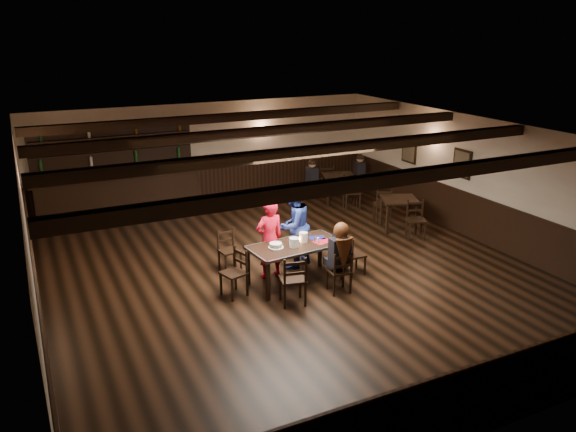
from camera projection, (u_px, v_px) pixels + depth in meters
name	position (u px, v px, depth m)	size (l,w,h in m)	color
ground	(294.00, 274.00, 10.80)	(10.00, 10.00, 0.00)	black
room_shell	(293.00, 186.00, 10.28)	(9.02, 10.02, 2.71)	beige
dining_table	(296.00, 248.00, 10.22)	(1.80, 1.03, 0.75)	black
chair_near_left	(294.00, 277.00, 9.40)	(0.49, 0.48, 0.90)	black
chair_near_right	(341.00, 269.00, 9.86)	(0.41, 0.39, 0.80)	black
chair_end_left	(237.00, 268.00, 9.81)	(0.47, 0.49, 0.85)	black
chair_end_right	(352.00, 252.00, 10.64)	(0.35, 0.37, 0.78)	black
chair_far_pushed	(228.00, 246.00, 10.87)	(0.41, 0.39, 0.80)	black
woman_pink	(270.00, 239.00, 10.44)	(0.56, 0.36, 1.52)	red
man_blue	(293.00, 226.00, 10.89)	(0.82, 0.64, 1.69)	navy
seated_person	(340.00, 247.00, 9.78)	(0.36, 0.54, 0.88)	black
cake	(276.00, 246.00, 10.04)	(0.28, 0.28, 0.09)	white
plate_stack_a	(294.00, 242.00, 10.07)	(0.18, 0.18, 0.17)	white
plate_stack_b	(303.00, 237.00, 10.30)	(0.15, 0.15, 0.18)	white
tea_light	(298.00, 241.00, 10.27)	(0.05, 0.05, 0.06)	#A5A8AD
salt_shaker	(318.00, 240.00, 10.28)	(0.04, 0.04, 0.09)	silver
pepper_shaker	(315.00, 239.00, 10.32)	(0.03, 0.03, 0.08)	#A5A8AD
drink_glass	(304.00, 237.00, 10.38)	(0.08, 0.08, 0.13)	silver
menu_red	(323.00, 241.00, 10.34)	(0.33, 0.23, 0.00)	maroon
menu_blue	(317.00, 237.00, 10.53)	(0.29, 0.21, 0.00)	#111256
bar_counter	(119.00, 191.00, 13.59)	(3.99, 0.70, 2.20)	black
back_table_a	(399.00, 203.00, 12.98)	(1.05, 1.05, 0.75)	black
back_table_b	(339.00, 179.00, 15.03)	(1.07, 1.07, 0.75)	black
bg_patron_left	(312.00, 173.00, 14.86)	(0.23, 0.37, 0.75)	black
bg_patron_right	(360.00, 167.00, 15.46)	(0.31, 0.41, 0.74)	black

